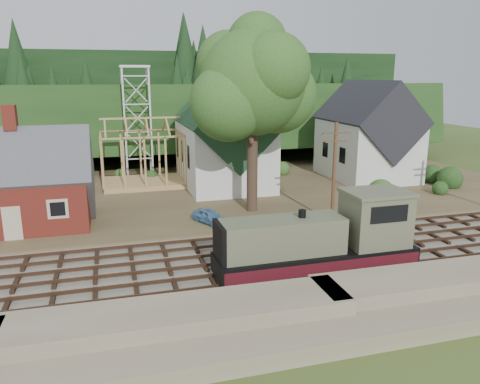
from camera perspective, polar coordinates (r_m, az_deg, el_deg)
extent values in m
plane|color=#384C1E|center=(30.00, 3.51, -8.24)|extent=(140.00, 140.00, 0.00)
cube|color=#7F7259|center=(22.97, 10.81, -15.87)|extent=(64.00, 5.00, 1.60)
cube|color=#726B5B|center=(29.97, 3.51, -8.10)|extent=(64.00, 11.00, 0.16)
cube|color=brown|center=(46.49, -3.83, 0.06)|extent=(64.00, 26.00, 0.30)
cube|color=#1E3F19|center=(69.72, -8.00, 4.52)|extent=(70.00, 28.96, 12.74)
cube|color=black|center=(85.42, -9.53, 6.20)|extent=(80.00, 20.00, 12.00)
cube|color=#5A2014|center=(38.84, -25.28, -0.97)|extent=(10.00, 7.00, 3.80)
cube|color=#4C4C51|center=(38.43, -25.57, 1.76)|extent=(10.80, 7.41, 7.41)
cube|color=#5A2014|center=(37.86, -26.26, 8.13)|extent=(0.90, 0.90, 1.80)
cube|color=beige|center=(35.67, -26.02, -3.47)|extent=(1.20, 0.06, 2.40)
cube|color=silver|center=(48.16, -2.07, 4.64)|extent=(8.00, 12.00, 6.40)
cube|color=#1C3E25|center=(47.75, -2.10, 8.43)|extent=(8.40, 12.96, 8.40)
cube|color=silver|center=(41.80, -0.13, 10.39)|extent=(2.40, 2.40, 4.00)
cone|color=#1C3E25|center=(41.72, -0.13, 14.92)|extent=(5.37, 5.37, 2.60)
cube|color=silver|center=(53.36, 15.20, 5.08)|extent=(8.00, 10.00, 6.40)
cube|color=black|center=(52.98, 15.42, 8.50)|extent=(8.40, 10.80, 8.40)
cube|color=tan|center=(49.46, -11.64, 1.12)|extent=(8.00, 6.00, 0.50)
cube|color=tan|center=(48.44, -12.03, 8.81)|extent=(8.00, 0.18, 0.18)
cube|color=silver|center=(53.03, -13.87, 8.16)|extent=(0.18, 0.18, 12.00)
cube|color=silver|center=(53.20, -10.83, 8.34)|extent=(0.18, 0.18, 12.00)
cube|color=silver|center=(55.81, -13.99, 8.43)|extent=(0.18, 0.18, 12.00)
cube|color=silver|center=(55.98, -11.10, 8.60)|extent=(0.18, 0.18, 12.00)
cube|color=silver|center=(54.26, -12.79, 14.70)|extent=(3.20, 3.20, 0.25)
cylinder|color=#38281E|center=(38.53, 1.50, 3.48)|extent=(0.90, 0.90, 8.00)
sphere|color=#2F5B22|center=(37.89, 1.56, 13.19)|extent=(8.40, 8.40, 8.40)
sphere|color=#2F5B22|center=(39.67, 4.63, 11.74)|extent=(6.40, 6.40, 6.40)
sphere|color=#2F5B22|center=(36.57, -1.42, 10.81)|extent=(6.00, 6.00, 6.00)
cylinder|color=#4C331E|center=(36.10, 11.39, 2.00)|extent=(0.28, 0.28, 8.00)
cube|color=#4C331E|center=(35.59, 11.64, 7.04)|extent=(2.20, 0.12, 0.12)
cube|color=#4C331E|center=(35.67, 11.59, 6.09)|extent=(1.80, 0.12, 0.12)
cube|color=black|center=(27.97, 9.21, -9.37)|extent=(11.69, 2.44, 0.34)
cube|color=black|center=(27.70, 9.27, -8.01)|extent=(11.69, 2.82, 1.07)
cube|color=#595B42|center=(26.35, 5.15, -5.42)|extent=(7.01, 2.24, 2.05)
cube|color=#595B42|center=(28.72, 16.15, -3.16)|extent=(3.51, 2.73, 3.12)
cube|color=#595B42|center=(28.30, 16.37, -0.05)|extent=(3.70, 2.92, 0.19)
cube|color=black|center=(27.42, 17.76, -2.60)|extent=(2.34, 0.06, 0.97)
cube|color=#460F17|center=(26.51, 10.59, -9.10)|extent=(11.69, 0.04, 0.68)
cube|color=#460F17|center=(28.90, 8.07, -7.01)|extent=(11.69, 0.04, 0.68)
cylinder|color=black|center=(26.42, 7.58, -2.88)|extent=(0.43, 0.43, 0.68)
imported|color=#578FBC|center=(36.01, -3.69, -2.97)|extent=(2.62, 3.42, 1.09)
imported|color=red|center=(51.09, 16.23, 1.62)|extent=(4.12, 1.98, 1.13)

